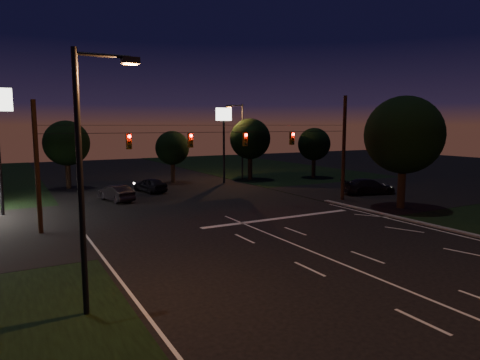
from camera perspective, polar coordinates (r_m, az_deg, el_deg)
ground at (r=19.89m, az=17.08°, el=-12.11°), size 140.00×140.00×0.00m
cross_street_right at (r=44.85m, az=20.18°, el=-1.46°), size 20.00×16.00×0.02m
stop_bar at (r=30.26m, az=5.27°, el=-5.11°), size 12.00×0.50×0.01m
utility_pole_right at (r=38.47m, az=13.47°, el=-2.61°), size 0.30×0.30×9.00m
utility_pole_left at (r=28.70m, az=-25.00°, el=-6.48°), size 0.28×0.28×8.00m
signal_span at (r=31.05m, az=-2.84°, el=5.47°), size 24.00×0.40×1.56m
pole_sign_right at (r=48.06m, az=-2.18°, el=7.01°), size 1.80×0.30×8.40m
street_light_left at (r=15.15m, az=-19.64°, el=2.10°), size 2.20×0.35×9.00m
street_light_right_far at (r=51.36m, az=0.06°, el=5.92°), size 2.20×0.35×9.00m
tree_right_near at (r=35.67m, az=20.83°, el=5.52°), size 6.00×6.00×8.76m
tree_far_b at (r=47.41m, az=-22.11°, el=4.50°), size 4.60×4.60×6.98m
tree_far_c at (r=49.01m, az=-9.03°, el=4.19°), size 3.80×3.80×5.86m
tree_far_d at (r=51.01m, az=1.31°, el=5.44°), size 4.80×4.80×7.30m
tree_far_e at (r=53.90m, az=9.79°, el=4.68°), size 4.00×4.00×6.18m
car_oncoming_a at (r=42.66m, az=-11.91°, el=-0.64°), size 2.68×4.45×1.42m
car_oncoming_b at (r=38.34m, az=-16.19°, el=-1.68°), size 2.41×4.45×1.39m
car_cross at (r=42.14m, az=16.81°, el=-0.84°), size 5.48×3.31×1.49m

